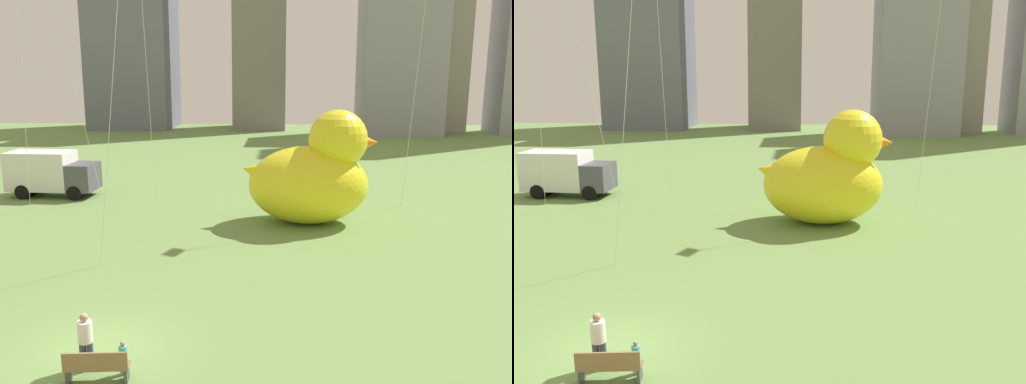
% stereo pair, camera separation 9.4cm
% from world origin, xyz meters
% --- Properties ---
extents(ground_plane, '(140.00, 140.00, 0.00)m').
position_xyz_m(ground_plane, '(0.00, 0.00, 0.00)').
color(ground_plane, '#6A8F4A').
extents(park_bench, '(1.64, 0.60, 0.90)m').
position_xyz_m(park_bench, '(0.57, -1.71, 0.47)').
color(park_bench, olive).
rests_on(park_bench, ground).
extents(person_adult, '(0.39, 0.39, 1.57)m').
position_xyz_m(person_adult, '(0.08, -1.05, 0.87)').
color(person_adult, '#38476B').
rests_on(person_adult, ground).
extents(person_child, '(0.23, 0.23, 0.92)m').
position_xyz_m(person_child, '(1.12, -1.25, 0.51)').
color(person_child, silver).
rests_on(person_child, ground).
extents(giant_inflatable_duck, '(7.09, 4.55, 5.88)m').
position_xyz_m(giant_inflatable_duck, '(6.77, 13.64, 2.50)').
color(giant_inflatable_duck, yellow).
rests_on(giant_inflatable_duck, ground).
extents(box_truck, '(5.58, 2.59, 2.85)m').
position_xyz_m(box_truck, '(-9.44, 19.14, 1.43)').
color(box_truck, white).
rests_on(box_truck, ground).
extents(city_skyline, '(64.98, 17.00, 40.31)m').
position_xyz_m(city_skyline, '(11.10, 61.44, 14.77)').
color(city_skyline, slate).
rests_on(city_skyline, ground).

